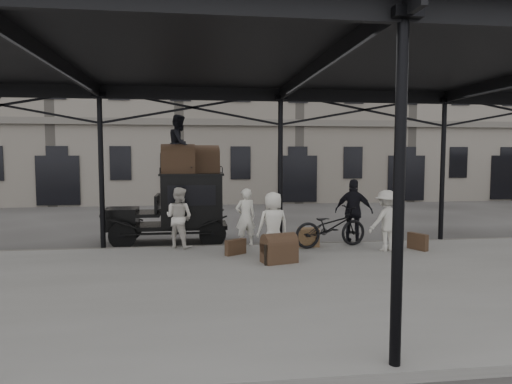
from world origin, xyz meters
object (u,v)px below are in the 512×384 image
(porter_official, at_px, (354,211))
(bicycle, at_px, (331,227))
(taxi, at_px, (182,205))
(steamer_trunk_roof_near, at_px, (178,161))
(steamer_trunk_platform, at_px, (279,250))
(porter_left, at_px, (246,217))

(porter_official, xyz_separation_m, bicycle, (-0.84, -0.48, -0.37))
(taxi, distance_m, steamer_trunk_roof_near, 1.37)
(steamer_trunk_platform, bearing_deg, steamer_trunk_roof_near, 111.89)
(porter_official, bearing_deg, steamer_trunk_platform, 68.54)
(porter_left, bearing_deg, taxi, -48.86)
(porter_official, distance_m, steamer_trunk_platform, 3.43)
(porter_official, relative_size, bicycle, 0.87)
(bicycle, distance_m, steamer_trunk_roof_near, 4.90)
(porter_left, distance_m, bicycle, 2.41)
(bicycle, xyz_separation_m, steamer_trunk_platform, (-1.77, -1.65, -0.27))
(steamer_trunk_roof_near, bearing_deg, porter_official, -14.65)
(porter_left, bearing_deg, bicycle, 156.12)
(porter_official, xyz_separation_m, steamer_trunk_roof_near, (-5.11, 1.11, 1.46))
(taxi, bearing_deg, bicycle, -23.78)
(taxi, bearing_deg, steamer_trunk_roof_near, -108.07)
(porter_left, bearing_deg, porter_official, 167.72)
(porter_left, height_order, steamer_trunk_roof_near, steamer_trunk_roof_near)
(steamer_trunk_platform, bearing_deg, bicycle, 27.24)
(taxi, height_order, bicycle, taxi)
(porter_official, height_order, bicycle, porter_official)
(steamer_trunk_roof_near, bearing_deg, porter_left, -32.52)
(porter_official, bearing_deg, bicycle, 59.13)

